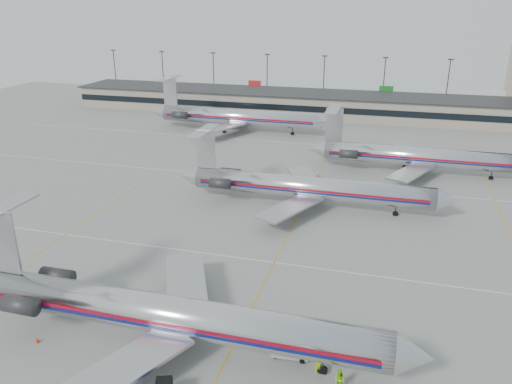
% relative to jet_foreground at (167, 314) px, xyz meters
% --- Properties ---
extents(ground, '(260.00, 260.00, 0.00)m').
position_rel_jet_foreground_xyz_m(ground, '(5.93, 8.19, -3.47)').
color(ground, gray).
rests_on(ground, ground).
extents(apron_markings, '(160.00, 0.15, 0.02)m').
position_rel_jet_foreground_xyz_m(apron_markings, '(5.93, 18.19, -3.46)').
color(apron_markings, silver).
rests_on(apron_markings, ground).
extents(terminal, '(162.00, 17.00, 6.25)m').
position_rel_jet_foreground_xyz_m(terminal, '(5.93, 106.16, -0.31)').
color(terminal, gray).
rests_on(terminal, ground).
extents(light_mast_row, '(163.60, 0.40, 15.28)m').
position_rel_jet_foreground_xyz_m(light_mast_row, '(5.93, 120.19, 5.11)').
color(light_mast_row, '#38383D').
rests_on(light_mast_row, ground).
extents(jet_foreground, '(45.71, 26.92, 11.96)m').
position_rel_jet_foreground_xyz_m(jet_foreground, '(0.00, 0.00, 0.00)').
color(jet_foreground, silver).
rests_on(jet_foreground, ground).
extents(jet_second_row, '(43.82, 25.80, 11.47)m').
position_rel_jet_foreground_xyz_m(jet_second_row, '(6.23, 37.28, -0.14)').
color(jet_second_row, silver).
rests_on(jet_second_row, ground).
extents(jet_third_row, '(42.73, 26.28, 11.68)m').
position_rel_jet_foreground_xyz_m(jet_third_row, '(23.56, 58.99, -0.08)').
color(jet_third_row, silver).
rests_on(jet_third_row, ground).
extents(jet_back_row, '(46.77, 28.77, 12.79)m').
position_rel_jet_foreground_xyz_m(jet_back_row, '(-19.31, 81.34, 0.24)').
color(jet_back_row, silver).
rests_on(jet_back_row, ground).
extents(belt_loader, '(4.10, 1.51, 2.14)m').
position_rel_jet_foreground_xyz_m(belt_loader, '(11.53, 1.31, -2.90)').
color(belt_loader, '#9F9F9F').
rests_on(belt_loader, ground).
extents(ramp_worker_near, '(0.85, 0.75, 1.96)m').
position_rel_jet_foreground_xyz_m(ramp_worker_near, '(14.30, -0.09, -2.49)').
color(ramp_worker_near, '#AAD814').
rests_on(ramp_worker_near, ground).
extents(ramp_worker_far, '(1.18, 1.09, 1.95)m').
position_rel_jet_foreground_xyz_m(ramp_worker_far, '(16.28, -1.58, -2.49)').
color(ramp_worker_far, '#83D414').
rests_on(ramp_worker_far, ground).
extents(cone_left, '(0.46, 0.46, 0.54)m').
position_rel_jet_foreground_xyz_m(cone_left, '(-12.25, -3.06, -3.20)').
color(cone_left, '#F32A08').
rests_on(cone_left, ground).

